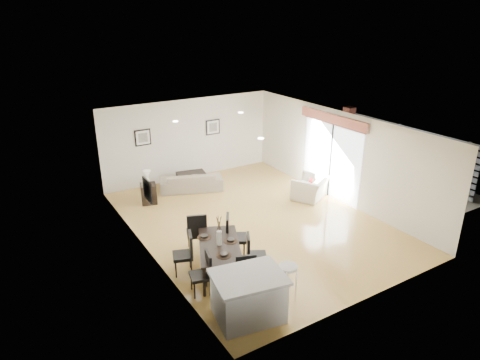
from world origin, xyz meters
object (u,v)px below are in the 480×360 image
sofa (191,181)px  side_table (149,194)px  dining_chair_foot (197,231)px  kitchen_island (248,296)px  dining_chair_head (247,276)px  dining_chair_wfar (186,251)px  dining_chair_enear (253,252)px  dining_chair_wnear (204,271)px  dining_table (219,247)px  bar_stool (288,271)px  armchair (311,188)px  coffee_table (191,178)px  dining_chair_efar (233,234)px

sofa → side_table: side_table is taller
dining_chair_foot → kitchen_island: dining_chair_foot is taller
dining_chair_head → dining_chair_foot: size_ratio=0.90×
dining_chair_wfar → side_table: dining_chair_wfar is taller
sofa → side_table: (-1.51, -0.25, 0.01)m
dining_chair_enear → side_table: bearing=36.7°
dining_chair_wnear → dining_table: bearing=140.1°
bar_stool → sofa: bearing=82.2°
armchair → bar_stool: bar_stool is taller
coffee_table → kitchen_island: (-1.99, -6.66, 0.28)m
dining_table → dining_chair_wfar: size_ratio=2.01×
dining_table → side_table: dining_table is taller
sofa → dining_chair_enear: dining_chair_enear is taller
dining_chair_foot → coffee_table: bearing=-93.7°
dining_chair_wfar → coffee_table: 5.28m
dining_chair_wfar → dining_chair_head: dining_chair_wfar is taller
side_table → coffee_table: bearing=23.9°
dining_table → coffee_table: size_ratio=2.07×
armchair → dining_chair_foot: 4.48m
dining_chair_wnear → dining_chair_wfar: 0.84m
armchair → dining_table: size_ratio=0.55×
dining_chair_wnear → side_table: size_ratio=1.51×
coffee_table → bar_stool: 6.77m
dining_chair_head → dining_chair_enear: bearing=70.0°
dining_chair_head → coffee_table: size_ratio=1.00×
dining_chair_foot → kitchen_island: (-0.22, -2.60, -0.11)m
dining_chair_wfar → dining_chair_enear: bearing=77.2°
coffee_table → dining_chair_foot: bearing=-102.6°
dining_chair_enear → bar_stool: dining_chair_enear is taller
dining_chair_efar → side_table: dining_chair_efar is taller
dining_chair_enear → dining_chair_foot: 1.57m
dining_chair_foot → bar_stool: (0.68, -2.60, 0.13)m
sofa → bar_stool: bar_stool is taller
armchair → dining_table: (-4.32, -2.08, 0.30)m
dining_chair_head → sofa: bearing=96.2°
dining_chair_wfar → armchair: bearing=128.9°
dining_table → kitchen_island: kitchen_island is taller
dining_chair_wnear → dining_chair_wfar: size_ratio=0.95×
dining_chair_wnear → dining_chair_efar: (1.21, 0.91, 0.07)m
side_table → dining_chair_efar: bearing=-80.9°
dining_chair_efar → coffee_table: dining_chair_efar is taller
sofa → coffee_table: (0.25, 0.53, -0.10)m
dining_chair_efar → dining_chair_foot: dining_chair_efar is taller
sofa → dining_chair_head: (-1.47, -5.64, 0.23)m
sofa → kitchen_island: kitchen_island is taller
dining_chair_foot → coffee_table: size_ratio=1.11×
coffee_table → side_table: 1.93m
sofa → dining_chair_enear: size_ratio=2.12×
dining_chair_wnear → dining_chair_wfar: dining_chair_wfar is taller
dining_table → dining_chair_foot: size_ratio=1.86×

